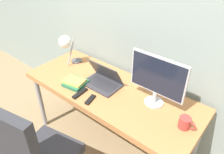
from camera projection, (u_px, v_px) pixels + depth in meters
wall_back at (138, 25)px, 2.06m from camera, size 8.00×0.05×2.60m
desk at (110, 94)px, 2.12m from camera, size 1.76×0.70×0.78m
laptop at (103, 80)px, 2.12m from camera, size 0.36×0.24×0.23m
monitor at (157, 78)px, 1.78m from camera, size 0.49×0.17×0.45m
desk_lamp at (66, 44)px, 2.30m from camera, size 0.14×0.26×0.36m
book_stack at (75, 83)px, 2.13m from camera, size 0.23×0.22×0.05m
tv_remote at (80, 93)px, 2.01m from camera, size 0.05×0.18×0.02m
media_remote at (90, 100)px, 1.94m from camera, size 0.07×0.14×0.02m
mug at (185, 123)px, 1.65m from camera, size 0.13×0.09×0.10m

